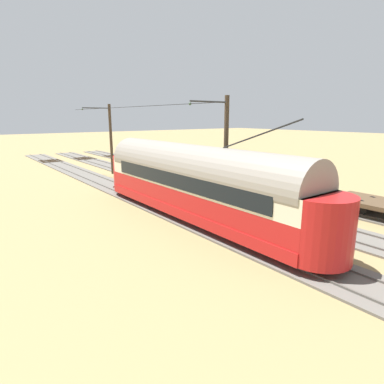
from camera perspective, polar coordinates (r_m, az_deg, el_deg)
name	(u,v)px	position (r m, az deg, el deg)	size (l,w,h in m)	color
ground_plane	(244,206)	(21.98, 9.06, -2.42)	(220.00, 220.00, 0.00)	#937F51
track_streetcar_siding	(283,195)	(25.48, 15.56, -0.48)	(2.80, 80.00, 0.18)	#666059
track_adjacent_siding	(240,204)	(22.17, 8.48, -2.12)	(2.80, 80.00, 0.18)	#666059
track_third_siding	(187,216)	(19.34, -0.89, -4.24)	(2.80, 80.00, 0.18)	#666059
vintage_streetcar	(194,181)	(18.27, 0.35, 1.89)	(2.65, 18.17, 5.57)	red
catenary_pole_foreground	(110,138)	(34.54, -14.13, 9.14)	(2.94, 0.28, 7.03)	#423323
catenary_pole_mid_near	(225,152)	(20.02, 5.77, 6.90)	(2.94, 0.28, 7.03)	#423323
overhead_wire_run	(119,107)	(26.23, -12.67, 14.25)	(2.73, 21.11, 0.18)	black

